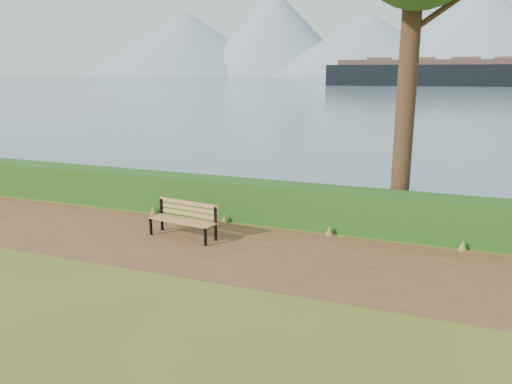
% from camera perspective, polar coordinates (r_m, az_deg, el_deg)
% --- Properties ---
extents(ground, '(140.00, 140.00, 0.00)m').
position_cam_1_polar(ground, '(10.51, -2.78, -7.24)').
color(ground, '#4F5A19').
rests_on(ground, ground).
extents(path, '(40.00, 3.40, 0.01)m').
position_cam_1_polar(path, '(10.77, -2.13, -6.69)').
color(path, '#532E1C').
rests_on(path, ground).
extents(hedge, '(32.00, 0.85, 1.00)m').
position_cam_1_polar(hedge, '(12.66, 1.96, -1.22)').
color(hedge, '#164513').
rests_on(hedge, ground).
extents(water, '(700.00, 510.00, 0.00)m').
position_cam_1_polar(water, '(269.03, 20.75, 11.92)').
color(water, slate).
rests_on(water, ground).
extents(mountains, '(585.00, 190.00, 70.00)m').
position_cam_1_polar(mountains, '(415.92, 20.10, 16.09)').
color(mountains, gray).
rests_on(mountains, ground).
extents(bench, '(1.71, 0.71, 0.83)m').
position_cam_1_polar(bench, '(11.60, -8.16, -2.86)').
color(bench, black).
rests_on(bench, ground).
extents(cargo_ship, '(79.09, 21.53, 23.73)m').
position_cam_1_polar(cargo_ship, '(149.82, 24.77, 12.29)').
color(cargo_ship, black).
rests_on(cargo_ship, ground).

